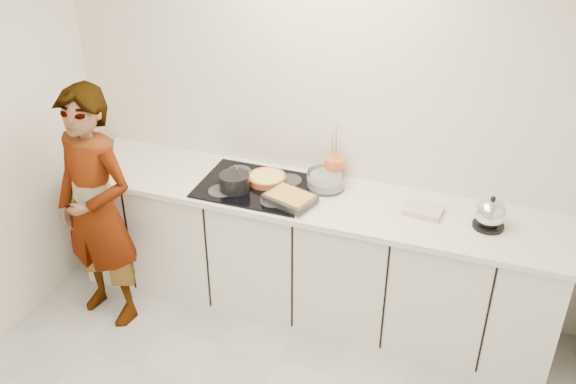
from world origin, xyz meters
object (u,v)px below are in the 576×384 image
(tart_dish, at_px, (267,178))
(kettle, at_px, (490,214))
(mixing_bowl, at_px, (326,181))
(saucepan, at_px, (234,182))
(hob, at_px, (256,186))
(cook, at_px, (97,210))
(baking_dish, at_px, (290,198))
(utensil_crock, at_px, (335,169))

(tart_dish, bearing_deg, kettle, -1.79)
(mixing_bowl, bearing_deg, saucepan, -155.98)
(hob, distance_m, kettle, 1.47)
(hob, xyz_separation_m, kettle, (1.47, 0.03, 0.08))
(saucepan, bearing_deg, hob, 40.91)
(kettle, height_order, cook, cook)
(hob, relative_size, mixing_bowl, 2.65)
(mixing_bowl, xyz_separation_m, kettle, (1.03, -0.12, 0.04))
(tart_dish, bearing_deg, mixing_bowl, 10.73)
(tart_dish, height_order, baking_dish, baking_dish)
(saucepan, distance_m, mixing_bowl, 0.59)
(saucepan, bearing_deg, utensil_crock, 32.05)
(tart_dish, xyz_separation_m, mixing_bowl, (0.38, 0.07, 0.02))
(mixing_bowl, relative_size, cook, 0.16)
(utensil_crock, relative_size, cook, 0.10)
(hob, relative_size, utensil_crock, 4.35)
(baking_dish, bearing_deg, utensil_crock, 65.76)
(baking_dish, height_order, kettle, kettle)
(mixing_bowl, bearing_deg, tart_dish, -169.27)
(kettle, bearing_deg, cook, -167.58)
(saucepan, distance_m, baking_dish, 0.39)
(saucepan, xyz_separation_m, kettle, (1.57, 0.12, 0.02))
(utensil_crock, distance_m, cook, 1.56)
(mixing_bowl, bearing_deg, kettle, -6.44)
(tart_dish, relative_size, mixing_bowl, 1.13)
(baking_dish, distance_m, utensil_crock, 0.42)
(kettle, bearing_deg, mixing_bowl, 173.56)
(tart_dish, distance_m, kettle, 1.42)
(tart_dish, xyz_separation_m, utensil_crock, (0.41, 0.18, 0.05))
(saucepan, xyz_separation_m, mixing_bowl, (0.54, 0.24, -0.02))
(tart_dish, distance_m, saucepan, 0.23)
(kettle, distance_m, cook, 2.42)
(hob, xyz_separation_m, cook, (-0.90, -0.49, -0.09))
(saucepan, relative_size, kettle, 1.20)
(kettle, xyz_separation_m, utensil_crock, (-1.01, 0.23, -0.01))
(hob, distance_m, cook, 1.02)
(hob, xyz_separation_m, mixing_bowl, (0.43, 0.15, 0.05))
(mixing_bowl, height_order, cook, cook)
(hob, relative_size, cook, 0.43)
(saucepan, xyz_separation_m, baking_dish, (0.39, -0.03, -0.02))
(kettle, distance_m, utensil_crock, 1.03)
(tart_dish, xyz_separation_m, kettle, (1.41, -0.04, 0.05))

